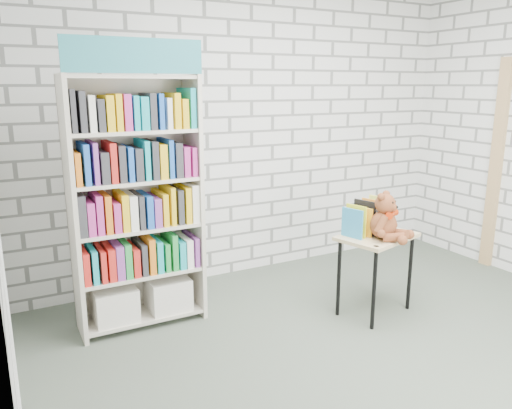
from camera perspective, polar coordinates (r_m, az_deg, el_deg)
name	(u,v)px	position (r m, az deg, el deg)	size (l,w,h in m)	color
ground	(387,360)	(3.70, 14.74, -16.79)	(4.50, 4.50, 0.00)	#495446
room_shell	(405,94)	(3.21, 16.68, 12.00)	(4.52, 4.02, 2.81)	silver
bookshelf	(136,202)	(3.86, -13.53, 0.27)	(0.96, 0.37, 2.15)	beige
display_table	(377,246)	(4.15, 13.61, -4.63)	(0.71, 0.58, 0.67)	tan
table_books	(367,217)	(4.14, 12.62, -1.41)	(0.47, 0.30, 0.26)	#2B89BD
teddy_bear	(386,220)	(4.00, 14.69, -1.74)	(0.36, 0.34, 0.37)	brown
door_trim	(496,165)	(5.58, 25.73, 4.05)	(0.05, 0.12, 2.10)	tan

